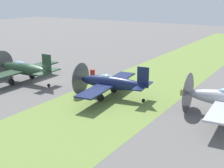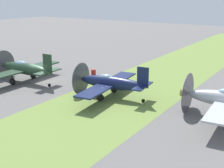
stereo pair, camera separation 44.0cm
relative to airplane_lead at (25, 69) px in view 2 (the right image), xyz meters
name	(u,v)px [view 2 (the right image)]	position (x,y,z in m)	size (l,w,h in m)	color
ground_plane	(44,83)	(0.69, -2.37, -1.65)	(160.00, 160.00, 0.00)	#605E5B
grass_verge	(118,98)	(0.69, -12.66, -1.64)	(120.00, 11.00, 0.01)	olive
airplane_lead	(25,69)	(0.00, 0.00, 0.00)	(10.98, 8.73, 3.93)	#233D28
airplane_wingman	(111,83)	(0.66, -11.78, -0.10)	(10.41, 8.25, 3.69)	#141E47
fuel_drum	(93,73)	(6.55, -5.36, -1.20)	(0.60, 0.60, 0.90)	maroon
runway_marker_cone	(119,76)	(7.93, -8.42, -1.43)	(0.36, 0.36, 0.44)	orange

